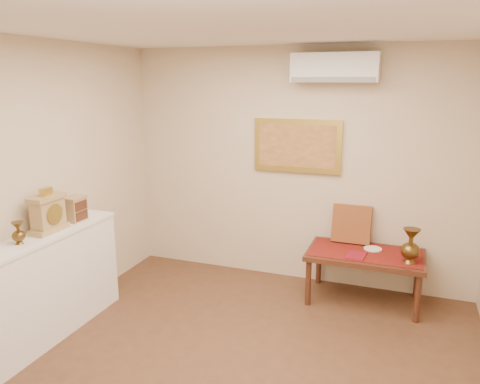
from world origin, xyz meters
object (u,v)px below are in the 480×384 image
at_px(display_ledge, 33,293).
at_px(low_table, 365,259).
at_px(wooden_chest, 75,209).
at_px(mantel_clock, 48,213).
at_px(brass_urn_tall, 411,242).

xyz_separation_m(display_ledge, low_table, (2.67, 1.88, -0.01)).
bearing_deg(wooden_chest, low_table, 25.07).
distance_m(display_ledge, low_table, 3.27).
xyz_separation_m(display_ledge, wooden_chest, (0.00, 0.63, 0.61)).
xyz_separation_m(mantel_clock, wooden_chest, (-0.01, 0.36, -0.05)).
bearing_deg(brass_urn_tall, low_table, 161.95).
relative_size(display_ledge, low_table, 1.68).
relative_size(wooden_chest, low_table, 0.20).
bearing_deg(mantel_clock, low_table, 31.15).
distance_m(mantel_clock, wooden_chest, 0.37).
bearing_deg(mantel_clock, wooden_chest, 90.86).
bearing_deg(low_table, display_ledge, -144.90).
xyz_separation_m(display_ledge, mantel_clock, (0.01, 0.27, 0.66)).
height_order(brass_urn_tall, wooden_chest, wooden_chest).
bearing_deg(wooden_chest, brass_urn_tall, 19.62).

